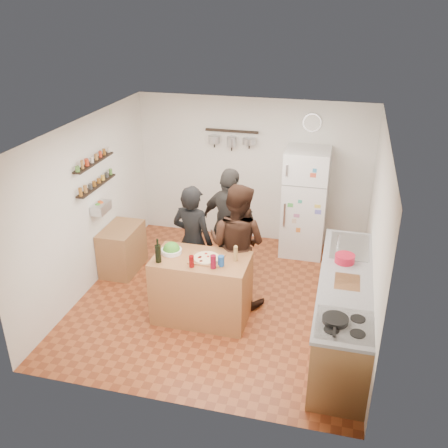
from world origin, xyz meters
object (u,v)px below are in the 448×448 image
(wine_bottle, at_px, (158,254))
(skillet, at_px, (335,320))
(person_center, at_px, (237,245))
(side_table, at_px, (122,249))
(prep_island, at_px, (202,288))
(salad_bowl, at_px, (172,251))
(salt_canister, at_px, (221,261))
(fridge, at_px, (305,203))
(pepper_mill, at_px, (236,255))
(person_left, at_px, (193,242))
(red_bowl, at_px, (345,259))
(person_back, at_px, (230,226))
(counter_run, at_px, (344,311))
(wall_clock, at_px, (312,123))

(wine_bottle, distance_m, skillet, 2.38)
(person_center, relative_size, side_table, 2.21)
(prep_island, height_order, side_table, prep_island)
(salad_bowl, distance_m, salt_canister, 0.74)
(wine_bottle, distance_m, fridge, 2.95)
(pepper_mill, height_order, person_left, person_left)
(red_bowl, height_order, fridge, fridge)
(person_back, bearing_deg, salad_bowl, 85.07)
(salad_bowl, relative_size, counter_run, 0.10)
(wine_bottle, distance_m, red_bowl, 2.37)
(counter_run, bearing_deg, wall_clock, 105.92)
(pepper_mill, bearing_deg, person_left, 145.51)
(side_table, bearing_deg, person_left, -15.89)
(prep_island, bearing_deg, person_back, 83.51)
(prep_island, xyz_separation_m, person_back, (0.12, 1.09, 0.43))
(wine_bottle, height_order, salt_canister, wine_bottle)
(salt_canister, height_order, side_table, salt_canister)
(person_left, relative_size, person_back, 0.95)
(wall_clock, distance_m, side_table, 3.63)
(wall_clock, bearing_deg, salt_canister, -106.67)
(prep_island, relative_size, person_center, 0.71)
(salad_bowl, height_order, salt_canister, salt_canister)
(wine_bottle, xyz_separation_m, salt_canister, (0.80, 0.10, -0.05))
(person_back, xyz_separation_m, skillet, (1.63, -2.08, 0.06))
(salt_canister, xyz_separation_m, counter_run, (1.56, 0.07, -0.53))
(prep_island, relative_size, person_left, 0.74)
(prep_island, distance_m, pepper_mill, 0.71)
(salad_bowl, height_order, person_back, person_back)
(salt_canister, xyz_separation_m, side_table, (-1.88, 1.05, -0.61))
(salad_bowl, bearing_deg, person_back, 62.47)
(wine_bottle, height_order, fridge, fridge)
(salad_bowl, distance_m, person_left, 0.53)
(person_back, xyz_separation_m, red_bowl, (1.68, -0.76, 0.08))
(salad_bowl, xyz_separation_m, red_bowl, (2.23, 0.29, 0.04))
(wine_bottle, distance_m, person_back, 1.46)
(salad_bowl, height_order, side_table, salad_bowl)
(pepper_mill, bearing_deg, counter_run, -4.24)
(pepper_mill, distance_m, person_center, 0.51)
(skillet, height_order, fridge, fridge)
(red_bowl, xyz_separation_m, wall_clock, (-0.70, 2.24, 1.18))
(salt_canister, distance_m, counter_run, 1.65)
(prep_island, relative_size, fridge, 0.69)
(red_bowl, bearing_deg, wine_bottle, -166.42)
(salt_canister, relative_size, side_table, 0.17)
(person_left, bearing_deg, counter_run, 175.59)
(salad_bowl, distance_m, red_bowl, 2.25)
(person_back, xyz_separation_m, fridge, (0.98, 1.15, 0.01))
(person_center, bearing_deg, side_table, 2.68)
(person_center, bearing_deg, salt_canister, 99.11)
(salt_canister, xyz_separation_m, person_center, (0.06, 0.66, -0.09))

